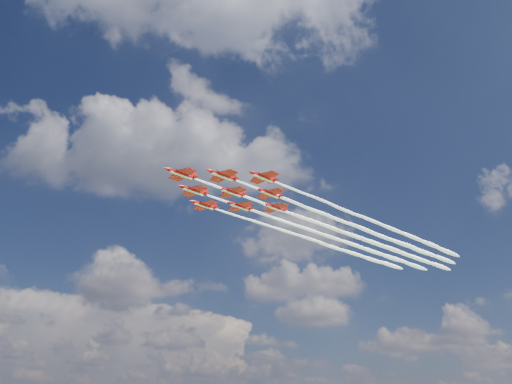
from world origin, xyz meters
TOP-DOWN VIEW (x-y plane):
  - jet_lead at (25.93, 17.13)m, footprint 92.09×75.54m
  - jet_row2_port at (38.75, 17.56)m, footprint 92.09×75.54m
  - jet_row2_starb at (28.94, 29.59)m, footprint 92.09×75.54m
  - jet_row3_port at (51.56, 17.99)m, footprint 92.09×75.54m
  - jet_row3_centre at (41.75, 30.03)m, footprint 92.09×75.54m
  - jet_row3_starb at (31.95, 42.06)m, footprint 92.09×75.54m
  - jet_row4_port at (54.57, 30.46)m, footprint 92.09×75.54m
  - jet_row4_starb at (44.76, 42.49)m, footprint 92.09×75.54m
  - jet_tail at (57.58, 42.92)m, footprint 92.09×75.54m

SIDE VIEW (x-z plane):
  - jet_lead at x=25.93m, z-range 77.91..80.93m
  - jet_row2_port at x=38.75m, z-range 77.91..80.93m
  - jet_row2_starb at x=28.94m, z-range 77.91..80.93m
  - jet_row3_port at x=51.56m, z-range 77.91..80.93m
  - jet_row3_centre at x=41.75m, z-range 77.91..80.93m
  - jet_row3_starb at x=31.95m, z-range 77.91..80.93m
  - jet_row4_port at x=54.57m, z-range 77.91..80.93m
  - jet_row4_starb at x=44.76m, z-range 77.91..80.93m
  - jet_tail at x=57.58m, z-range 77.91..80.93m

